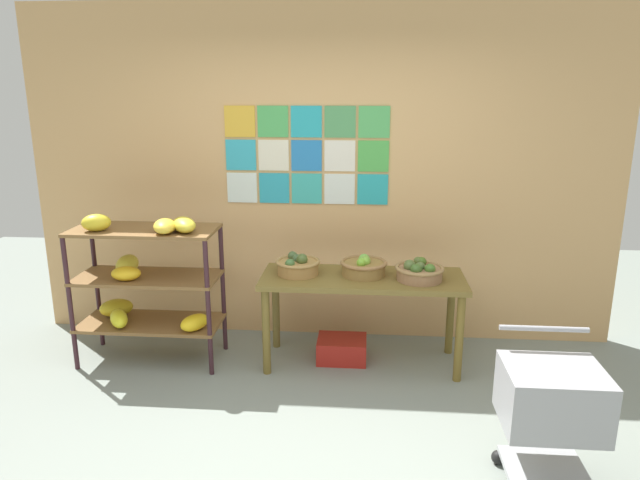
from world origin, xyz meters
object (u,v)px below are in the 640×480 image
Objects in this scene: fruit_basket_centre at (364,266)px; shopping_cart at (551,403)px; fruit_basket_back_left at (298,265)px; produce_crate_under_table at (342,349)px; banana_shelf_unit at (144,276)px; display_table at (362,288)px; fruit_basket_left at (419,271)px.

shopping_cart is (1.00, -1.39, -0.29)m from fruit_basket_centre.
fruit_basket_back_left is 0.88× the size of produce_crate_under_table.
banana_shelf_unit is 1.45× the size of shopping_cart.
shopping_cart is (1.15, -1.39, 0.40)m from produce_crate_under_table.
display_table is 0.17m from fruit_basket_centre.
fruit_basket_centre is 1.05× the size of fruit_basket_back_left.
produce_crate_under_table is (-0.57, 0.08, -0.69)m from fruit_basket_left.
fruit_basket_left is 1.07× the size of fruit_basket_back_left.
produce_crate_under_table is 0.47× the size of shopping_cart.
produce_crate_under_table is at bearing 172.08° from fruit_basket_left.
display_table is (1.66, 0.09, -0.09)m from banana_shelf_unit.
banana_shelf_unit is 1.67m from display_table.
banana_shelf_unit reaches higher than produce_crate_under_table.
fruit_basket_back_left reaches higher than fruit_basket_centre.
produce_crate_under_table is (0.34, 0.01, -0.69)m from fruit_basket_back_left.
fruit_basket_centre is 0.98× the size of fruit_basket_left.
banana_shelf_unit is at bearing -178.61° from fruit_basket_left.
display_table is 0.45m from fruit_basket_left.
fruit_basket_centre is 0.92× the size of produce_crate_under_table.
produce_crate_under_table is at bearing 179.83° from fruit_basket_centre.
fruit_basket_back_left is at bearing -178.41° from fruit_basket_centre.
banana_shelf_unit is at bearing -174.35° from fruit_basket_back_left.
shopping_cart reaches higher than display_table.
shopping_cart is at bearing -50.27° from produce_crate_under_table.
fruit_basket_centre is at bearing -0.17° from produce_crate_under_table.
fruit_basket_left is 0.90m from produce_crate_under_table.
fruit_basket_left is 0.44× the size of shopping_cart.
fruit_basket_left is (0.42, -0.04, 0.16)m from display_table.
produce_crate_under_table is (-0.16, 0.00, -0.69)m from fruit_basket_centre.
fruit_basket_back_left is (-0.91, 0.06, 0.00)m from fruit_basket_left.
fruit_basket_centre is at bearing 169.14° from fruit_basket_left.
shopping_cart reaches higher than produce_crate_under_table.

